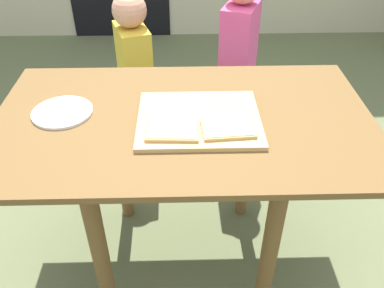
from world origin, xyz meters
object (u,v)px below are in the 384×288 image
at_px(pizza_slice_near_left, 174,131).
at_px(child_left, 136,74).
at_px(cutting_board, 200,119).
at_px(pizza_slice_near_right, 229,129).
at_px(dining_table, 185,148).
at_px(plate_white_left, 63,112).
at_px(child_right, 238,63).

bearing_deg(pizza_slice_near_left, child_left, 103.84).
xyz_separation_m(cutting_board, pizza_slice_near_right, (0.09, -0.08, 0.01)).
height_order(pizza_slice_near_right, child_left, child_left).
bearing_deg(dining_table, plate_white_left, 175.16).
distance_m(dining_table, cutting_board, 0.15).
height_order(cutting_board, plate_white_left, cutting_board).
xyz_separation_m(dining_table, child_left, (-0.24, 0.74, -0.09)).
relative_size(plate_white_left, child_left, 0.21).
relative_size(cutting_board, child_right, 0.38).
bearing_deg(cutting_board, child_left, 111.14).
bearing_deg(plate_white_left, dining_table, -4.84).
xyz_separation_m(pizza_slice_near_right, child_right, (0.14, 0.81, -0.17)).
bearing_deg(pizza_slice_near_right, child_left, 114.51).
xyz_separation_m(pizza_slice_near_right, pizza_slice_near_left, (-0.18, -0.01, 0.00)).
relative_size(pizza_slice_near_left, child_left, 0.18).
bearing_deg(dining_table, pizza_slice_near_left, -107.45).
relative_size(pizza_slice_near_right, plate_white_left, 0.84).
height_order(pizza_slice_near_left, child_left, child_left).
bearing_deg(pizza_slice_near_left, child_right, 69.05).
xyz_separation_m(cutting_board, pizza_slice_near_left, (-0.09, -0.08, 0.01)).
bearing_deg(dining_table, child_left, 108.22).
distance_m(cutting_board, pizza_slice_near_left, 0.12).
relative_size(pizza_slice_near_left, child_right, 0.16).
bearing_deg(child_left, pizza_slice_near_left, -76.16).
bearing_deg(child_right, dining_table, -111.48).
bearing_deg(pizza_slice_near_right, plate_white_left, 166.08).
distance_m(dining_table, child_right, 0.76).
height_order(cutting_board, pizza_slice_near_left, pizza_slice_near_left).
bearing_deg(pizza_slice_near_right, child_right, 80.37).
bearing_deg(child_left, dining_table, -71.78).
xyz_separation_m(dining_table, plate_white_left, (-0.41, 0.04, 0.14)).
distance_m(plate_white_left, child_right, 0.98).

